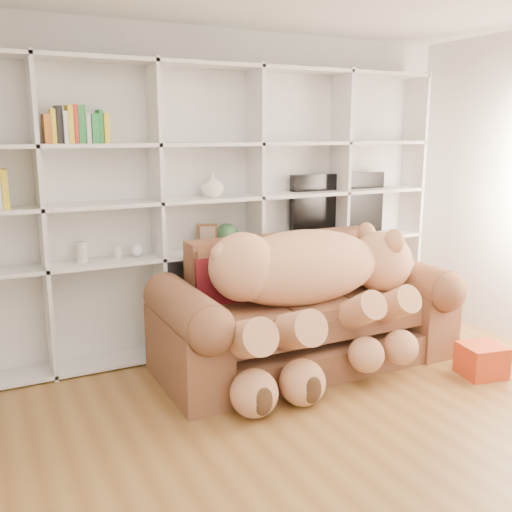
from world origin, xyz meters
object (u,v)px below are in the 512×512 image
sofa (304,317)px  tv (338,206)px  teddy_bear (310,284)px  gift_box (482,360)px

sofa → tv: size_ratio=2.34×
teddy_bear → tv: size_ratio=1.92×
sofa → tv: 1.33m
gift_box → tv: 1.91m
teddy_bear → sofa: bearing=68.6°
teddy_bear → gift_box: (1.16, -0.66, -0.59)m
tv → sofa: bearing=-138.3°
sofa → gift_box: size_ratio=7.72×
gift_box → tv: (-0.29, 1.57, 1.04)m
sofa → gift_box: bearing=-38.3°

